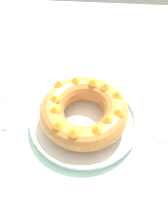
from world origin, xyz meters
TOP-DOWN VIEW (x-y plane):
  - ground_plane at (0.00, 0.00)m, footprint 8.00×8.00m
  - dining_table at (0.00, 0.00)m, footprint 1.38×1.25m
  - serving_dish at (-0.02, -0.01)m, footprint 0.32×0.32m
  - bundt_cake at (-0.02, -0.01)m, footprint 0.25×0.25m
  - fork at (-0.29, 0.04)m, footprint 0.02×0.19m
  - cake_knife at (-0.26, 0.03)m, footprint 0.02×0.18m

SIDE VIEW (x-z plane):
  - ground_plane at x=0.00m, z-range 0.00..0.00m
  - dining_table at x=0.00m, z-range 0.30..1.04m
  - fork at x=-0.29m, z-range 0.75..0.75m
  - cake_knife at x=-0.26m, z-range 0.75..0.75m
  - serving_dish at x=-0.02m, z-range 0.75..0.78m
  - bundt_cake at x=-0.02m, z-range 0.77..0.85m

